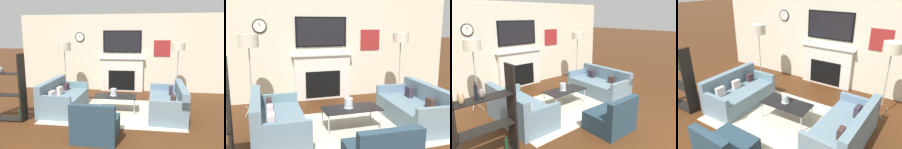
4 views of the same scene
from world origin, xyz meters
The scene contains 10 objects.
fireplace_wall centered at (0.00, 5.05, 1.23)m, with size 7.42×0.28×2.70m.
area_rug centered at (0.00, 2.75, 0.01)m, with size 3.35×2.12×0.01m.
couch_left centered at (-1.38, 2.75, 0.28)m, with size 0.88×1.70×0.79m.
couch_right centered at (1.37, 2.75, 0.27)m, with size 0.95×1.85×0.76m.
armchair centered at (-0.16, 1.19, 0.25)m, with size 0.85×0.80×0.76m.
coffee_table centered at (0.02, 2.79, 0.39)m, with size 1.09×0.55×0.41m.
hurricane_candle centered at (-0.02, 2.82, 0.49)m, with size 0.18×0.18×0.19m.
floor_lamp_left centered at (-1.77, 4.07, 1.60)m, with size 0.41×0.41×1.76m.
floor_lamp_right centered at (1.77, 4.07, 1.60)m, with size 0.37×0.37×1.75m.
shelf_unit centered at (-2.48, 1.87, 0.73)m, with size 0.96×0.28×1.56m.
Camera 1 is at (0.67, -2.66, 1.95)m, focal length 35.00 mm.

